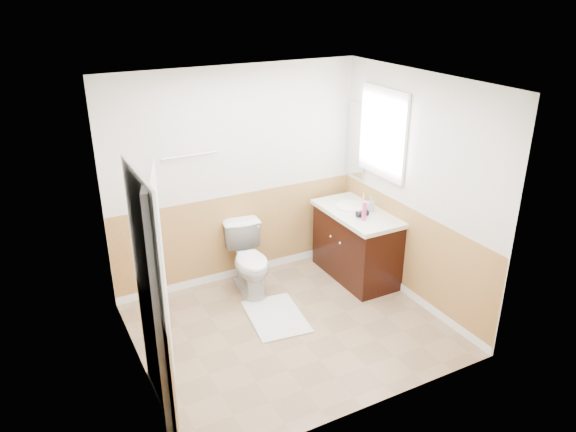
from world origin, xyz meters
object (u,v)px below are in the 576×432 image
toilet (250,260)px  soap_dispenser (370,204)px  bath_mat (276,317)px  vanity_cabinet (356,246)px  lotion_bottle (364,211)px

toilet → soap_dispenser: soap_dispenser is taller
bath_mat → vanity_cabinet: vanity_cabinet is taller
bath_mat → soap_dispenser: 1.69m
bath_mat → soap_dispenser: (1.38, 0.30, 0.93)m
toilet → lotion_bottle: size_ratio=3.50×
toilet → lotion_bottle: bearing=-17.5°
vanity_cabinet → soap_dispenser: soap_dispenser is taller
bath_mat → soap_dispenser: soap_dispenser is taller
lotion_bottle → toilet: bearing=155.0°
bath_mat → lotion_bottle: lotion_bottle is taller
bath_mat → lotion_bottle: (1.16, 0.11, 0.95)m
toilet → bath_mat: bearing=-82.5°
toilet → bath_mat: size_ratio=0.96×
bath_mat → lotion_bottle: size_ratio=3.64×
vanity_cabinet → lotion_bottle: size_ratio=5.00×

